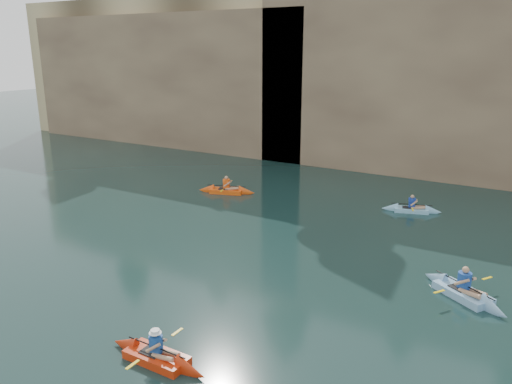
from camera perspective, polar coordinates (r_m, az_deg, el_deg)
The scene contains 10 objects.
ground at distance 13.61m, azimuth -8.29°, elevation -18.17°, with size 160.00×160.00×0.00m, color black.
cliff at distance 39.33m, azimuth 20.45°, elevation 12.77°, with size 70.00×16.00×12.00m, color tan.
cliff_slab_west at distance 41.51m, azimuth -10.78°, elevation 12.60°, with size 26.00×2.40×10.56m, color #957C5A.
cliff_slab_center at distance 31.72m, azimuth 21.44°, elevation 11.55°, with size 24.00×2.40×11.40m, color #957C5A.
sea_cave_west at distance 40.05m, azimuth -8.97°, elevation 7.85°, with size 4.50×1.00×4.00m, color black.
sea_cave_center at distance 33.13m, azimuth 10.24°, elevation 5.38°, with size 3.50×1.00×3.20m, color black.
main_kayaker at distance 13.49m, azimuth -11.28°, elevation -17.92°, with size 3.01×2.07×1.11m.
kayaker_orange at distance 27.29m, azimuth -3.39°, elevation 0.18°, with size 3.20×2.26×1.19m.
kayaker_ltblue_near at distance 17.47m, azimuth 22.56°, elevation -10.53°, with size 3.16×2.45×1.29m.
kayaker_ltblue_mid at distance 25.27m, azimuth 17.32°, elevation -1.89°, with size 2.87×2.06×1.06m.
Camera 1 is at (7.26, -8.62, 7.63)m, focal length 35.00 mm.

